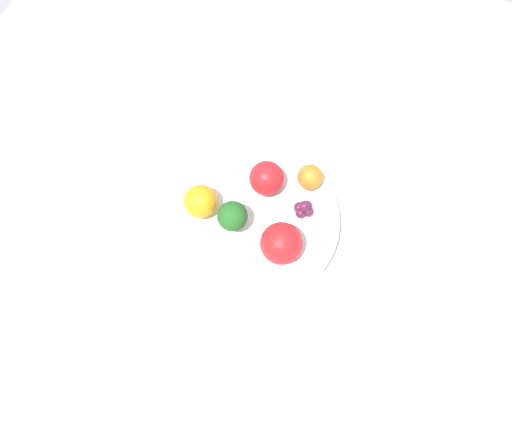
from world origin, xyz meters
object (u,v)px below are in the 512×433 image
(apple_green, at_px, (267,178))
(orange_front, at_px, (310,177))
(spoon, at_px, (374,264))
(bowl, at_px, (256,222))
(apple_red, at_px, (281,243))
(orange_back, at_px, (201,201))
(grape_cluster, at_px, (304,209))
(broccoli, at_px, (232,217))

(apple_green, bearing_deg, orange_front, 121.86)
(spoon, bearing_deg, apple_green, -98.26)
(spoon, bearing_deg, bowl, -81.81)
(apple_red, bearing_deg, orange_back, -91.75)
(orange_back, bearing_deg, apple_red, 88.25)
(grape_cluster, bearing_deg, spoon, 82.69)
(apple_red, bearing_deg, spoon, 111.51)
(apple_red, relative_size, orange_front, 1.58)
(spoon, bearing_deg, orange_back, -79.74)
(bowl, distance_m, apple_red, 0.07)
(apple_red, relative_size, spoon, 0.95)
(orange_front, height_order, spoon, orange_front)
(orange_front, distance_m, spoon, 0.16)
(apple_green, relative_size, spoon, 0.81)
(broccoli, relative_size, orange_back, 1.14)
(broccoli, bearing_deg, orange_front, 148.18)
(orange_front, distance_m, orange_back, 0.17)
(bowl, distance_m, grape_cluster, 0.08)
(grape_cluster, distance_m, spoon, 0.14)
(orange_front, bearing_deg, grape_cluster, 15.50)
(bowl, distance_m, orange_back, 0.09)
(orange_back, relative_size, grape_cluster, 1.62)
(bowl, xyz_separation_m, orange_front, (-0.09, 0.04, 0.03))
(bowl, height_order, apple_green, apple_green)
(orange_front, bearing_deg, apple_green, -58.14)
(orange_back, xyz_separation_m, spoon, (-0.05, 0.27, -0.05))
(apple_red, bearing_deg, grape_cluster, 177.01)
(apple_green, relative_size, grape_cluster, 1.69)
(orange_front, xyz_separation_m, grape_cluster, (0.05, 0.01, -0.01))
(broccoli, distance_m, apple_green, 0.08)
(orange_back, height_order, spoon, orange_back)
(spoon, bearing_deg, apple_red, -68.49)
(apple_green, bearing_deg, apple_red, 38.68)
(orange_front, bearing_deg, orange_back, -48.12)
(grape_cluster, relative_size, spoon, 0.48)
(broccoli, height_order, apple_green, broccoli)
(orange_front, bearing_deg, broccoli, -31.82)
(apple_green, bearing_deg, grape_cluster, 79.96)
(apple_red, bearing_deg, orange_front, -175.38)
(orange_back, bearing_deg, bowl, 104.97)
(bowl, distance_m, orange_front, 0.11)
(grape_cluster, bearing_deg, bowl, -52.78)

